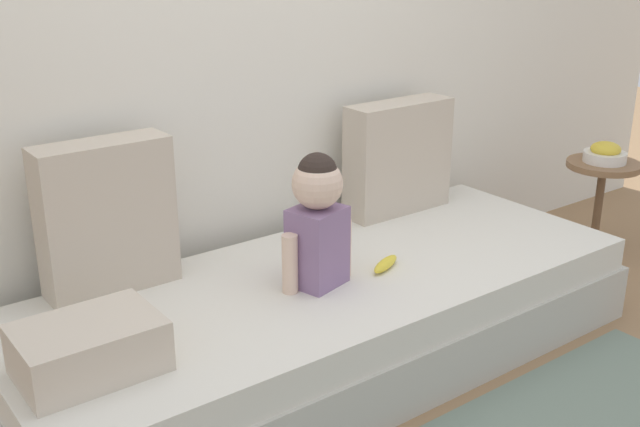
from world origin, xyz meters
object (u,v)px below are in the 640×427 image
Objects in this scene: folded_blanket at (89,348)px; side_table at (601,186)px; throw_pillow_left at (107,217)px; fruit_bowl at (605,154)px; banana at (385,264)px; throw_pillow_right at (398,157)px; couch at (328,319)px; toddler at (317,217)px.

folded_blanket reaches higher than side_table.
fruit_bowl is at bearing -9.45° from throw_pillow_left.
side_table reaches higher than banana.
throw_pillow_right is at bearing 0.00° from throw_pillow_left.
couch is 0.99m from folded_blanket.
folded_blanket is at bearing -177.77° from fruit_bowl.
toddler is 0.37m from banana.
fruit_bowl is (1.67, -0.02, 0.37)m from couch.
side_table is (1.67, -0.02, 0.21)m from couch.
banana reaches higher than couch.
fruit_bowl is at bearing -21.49° from throw_pillow_right.
fruit_bowl is at bearing 0.57° from toddler.
fruit_bowl is at bearing 2.23° from folded_blanket.
throw_pillow_left reaches higher than couch.
throw_pillow_right reaches higher than banana.
fruit_bowl is (2.62, 0.10, 0.11)m from folded_blanket.
throw_pillow_left is 0.59m from folded_blanket.
throw_pillow_left is 1.06× the size of side_table.
couch is 1.71m from fruit_bowl.
couch is at bearing 157.21° from banana.
folded_blanket is 2.62m from side_table.
couch is 14.47× the size of banana.
side_table is (2.34, -0.39, -0.24)m from throw_pillow_left.
fruit_bowl is (-0.00, 0.00, 0.16)m from side_table.
couch is 0.45m from toddler.
throw_pillow_left reaches higher than banana.
throw_pillow_right is 2.51× the size of fruit_bowl.
fruit_bowl is (1.74, 0.02, -0.07)m from toddler.
folded_blanket is at bearing -119.07° from throw_pillow_left.
banana is 1.47m from fruit_bowl.
side_table is at bearing -21.49° from throw_pillow_right.
throw_pillow_left reaches higher than side_table.
throw_pillow_left is 2.64× the size of fruit_bowl.
banana is at bearing -177.26° from side_table.
couch is 4.59× the size of throw_pillow_left.
toddler is at bearing -151.47° from throw_pillow_right.
toddler is 0.90m from folded_blanket.
folded_blanket is at bearing -177.77° from side_table.
throw_pillow_right is (0.68, 0.37, 0.43)m from couch.
fruit_bowl is (0.99, -0.39, -0.06)m from throw_pillow_right.
side_table is (0.99, -0.39, -0.23)m from throw_pillow_right.
couch is at bearing -28.92° from throw_pillow_left.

